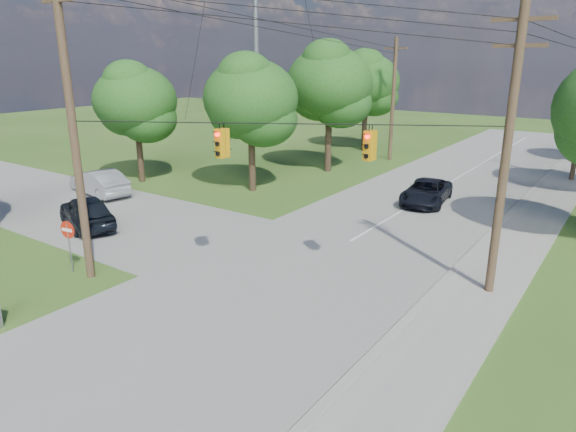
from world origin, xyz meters
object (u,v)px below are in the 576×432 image
Objects in this scene: car_cross_silver at (99,182)px; car_main_north at (426,192)px; car_cross_dark at (86,211)px; pole_ne at (507,148)px; pole_north_w at (393,99)px; pole_sw at (72,120)px; do_not_enter_sign at (68,235)px.

car_main_north is at bearing 129.04° from car_cross_silver.
car_cross_dark is at bearing 58.33° from car_cross_silver.
pole_ne is at bearing 98.40° from car_cross_silver.
pole_north_w is 24.20m from car_cross_silver.
pole_sw is 29.62m from pole_north_w.
pole_ne is 1.05× the size of pole_north_w.
pole_sw is 14.28m from car_cross_silver.
pole_ne is at bearing -57.71° from pole_north_w.
do_not_enter_sign is (9.51, -8.19, 0.76)m from car_cross_silver.
pole_north_w reaches higher than do_not_enter_sign.
do_not_enter_sign is (4.55, -3.86, 0.74)m from car_cross_dark.
pole_ne is 2.09× the size of car_main_north.
car_main_north is (17.65, 10.02, -0.13)m from car_cross_silver.
car_main_north is (-6.37, 10.46, -4.74)m from pole_ne.
pole_north_w is at bearing 164.31° from car_cross_silver.
pole_ne reaches higher than car_main_north.
car_cross_dark is (-5.15, -25.89, -4.26)m from pole_north_w.
car_cross_silver is 0.99× the size of car_main_north.
car_main_north is at bearing -56.86° from pole_north_w.
pole_sw is 5.46× the size of do_not_enter_sign.
car_main_north is 2.29× the size of do_not_enter_sign.
car_main_north is (7.53, -11.54, -4.40)m from pole_north_w.
do_not_enter_sign is at bearing -171.40° from pole_sw.
car_main_north is at bearing 68.45° from pole_sw.
car_cross_silver is at bearing 178.96° from pole_ne.
do_not_enter_sign reaches higher than car_cross_dark.
pole_ne is 19.98m from car_cross_dark.
pole_north_w is at bearing 115.55° from car_main_north.
pole_ne reaches higher than pole_north_w.
pole_sw reaches higher than pole_north_w.
car_main_north is at bearing 56.30° from do_not_enter_sign.
pole_north_w reaches higher than car_cross_silver.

